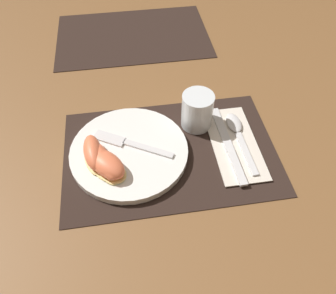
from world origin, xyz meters
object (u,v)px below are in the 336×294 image
Objects in this scene: citrus_wedge_0 at (93,153)px; citrus_wedge_1 at (102,160)px; plate at (129,152)px; knife at (229,146)px; juice_glass at (197,112)px; citrus_wedge_2 at (107,165)px; spoon at (237,130)px; fork at (127,144)px.

citrus_wedge_1 is (0.02, -0.02, -0.00)m from citrus_wedge_0.
plate reaches higher than knife.
citrus_wedge_2 is (-0.21, -0.12, -0.01)m from juice_glass.
plate is 0.25m from spoon.
juice_glass is at bearing 22.62° from plate.
fork is (-0.26, -0.01, 0.01)m from spoon.
fork is (-0.00, 0.01, 0.01)m from plate.
juice_glass is 0.67× the size of citrus_wedge_1.
citrus_wedge_2 is at bearing -53.16° from citrus_wedge_1.
juice_glass is 0.25m from citrus_wedge_0.
citrus_wedge_0 is at bearing 128.89° from citrus_wedge_2.
spoon is 0.32m from citrus_wedge_1.
spoon is 0.31m from citrus_wedge_2.
citrus_wedge_0 is 0.04m from citrus_wedge_2.
citrus_wedge_1 is at bearing -138.43° from fork.
juice_glass is 0.79× the size of citrus_wedge_2.
knife is 0.05m from spoon.
plate reaches higher than spoon.
plate is 0.02m from fork.
citrus_wedge_0 is 0.03m from citrus_wedge_1.
citrus_wedge_2 reaches higher than citrus_wedge_1.
citrus_wedge_1 is 0.02m from citrus_wedge_2.
citrus_wedge_0 reaches higher than citrus_wedge_1.
citrus_wedge_2 is (0.01, -0.01, 0.00)m from citrus_wedge_1.
juice_glass reaches higher than knife.
spoon is at bearing 5.75° from plate.
citrus_wedge_2 is (-0.30, -0.07, 0.02)m from spoon.
citrus_wedge_2 reaches higher than knife.
citrus_wedge_2 is at bearing -151.31° from juice_glass.
juice_glass is 0.18m from fork.
citrus_wedge_1 is at bearing 126.84° from citrus_wedge_2.
citrus_wedge_1 is at bearing -169.23° from spoon.
citrus_wedge_0 is at bearing -169.70° from plate.
citrus_wedge_1 is at bearing -149.61° from plate.
fork is (-0.17, -0.05, -0.02)m from juice_glass.
fork is 0.08m from citrus_wedge_0.
citrus_wedge_1 is at bearing -155.28° from juice_glass.
citrus_wedge_1 is at bearing -49.78° from citrus_wedge_0.
citrus_wedge_0 is (-0.07, -0.03, 0.02)m from fork.
plate is 0.07m from citrus_wedge_2.
citrus_wedge_0 is (-0.24, -0.08, -0.00)m from juice_glass.
plate is at bearing -174.25° from spoon.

